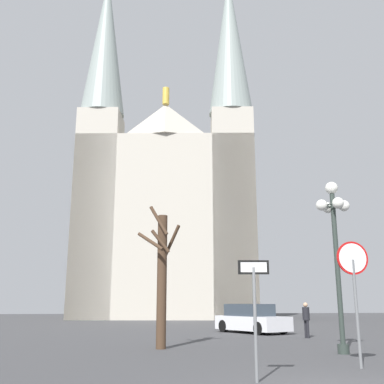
{
  "coord_description": "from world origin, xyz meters",
  "views": [
    {
      "loc": [
        -3.88,
        -7.93,
        1.57
      ],
      "look_at": [
        0.1,
        20.65,
        8.54
      ],
      "focal_mm": 42.8,
      "sensor_mm": 36.0,
      "label": 1
    }
  ],
  "objects": [
    {
      "name": "pedestrian_walking",
      "position": [
        4.25,
        12.72,
        0.94
      ],
      "size": [
        0.32,
        0.32,
        1.57
      ],
      "color": "black",
      "rests_on": "ground"
    },
    {
      "name": "parked_car_near_white",
      "position": [
        2.71,
        16.54,
        0.69
      ],
      "size": [
        3.44,
        4.56,
        1.49
      ],
      "color": "silver",
      "rests_on": "ground"
    },
    {
      "name": "one_way_arrow_sign",
      "position": [
        -1.24,
        1.6,
        1.58
      ],
      "size": [
        0.66,
        0.12,
        2.44
      ],
      "color": "slate",
      "rests_on": "ground"
    },
    {
      "name": "cathedral",
      "position": [
        0.14,
        40.08,
        11.61
      ],
      "size": [
        19.53,
        16.38,
        38.36
      ],
      "color": "#BCB5A5",
      "rests_on": "ground"
    },
    {
      "name": "stop_sign",
      "position": [
        1.83,
        3.2,
        2.21
      ],
      "size": [
        0.85,
        0.08,
        3.1
      ],
      "color": "slate",
      "rests_on": "ground"
    },
    {
      "name": "street_lamp",
      "position": [
        2.89,
        6.31,
        3.83
      ],
      "size": [
        1.16,
        1.16,
        5.55
      ],
      "color": "#2D3833",
      "rests_on": "ground"
    },
    {
      "name": "bare_tree",
      "position": [
        -2.67,
        8.65,
        2.52
      ],
      "size": [
        1.59,
        1.59,
        5.0
      ],
      "color": "#473323",
      "rests_on": "ground"
    }
  ]
}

